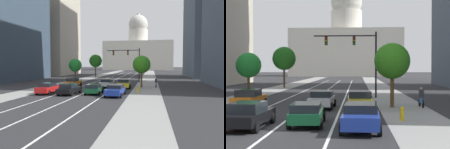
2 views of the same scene
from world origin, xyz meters
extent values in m
plane|color=#2B2B2D|center=(0.00, 40.00, 0.00)|extent=(400.00, 400.00, 0.00)
cube|color=gray|center=(-8.36, 35.00, 0.01)|extent=(4.19, 130.00, 0.01)
cube|color=gray|center=(8.36, 35.00, 0.01)|extent=(4.19, 130.00, 0.01)
cube|color=white|center=(-3.13, 25.00, 0.01)|extent=(0.16, 90.00, 0.01)
cube|color=white|center=(0.00, 25.00, 0.01)|extent=(0.16, 90.00, 0.01)
cube|color=white|center=(3.13, 25.00, 0.01)|extent=(0.16, 90.00, 0.01)
cube|color=beige|center=(0.00, 119.88, 9.39)|extent=(44.57, 22.33, 18.78)
cylinder|color=beige|center=(0.00, 119.88, 22.91)|extent=(12.72, 12.72, 8.25)
sphere|color=beige|center=(0.00, 119.88, 30.57)|extent=(12.85, 12.85, 12.85)
cube|color=#B2B5BA|center=(1.57, 8.74, 0.63)|extent=(1.95, 4.23, 0.61)
cube|color=black|center=(1.57, 8.80, 1.19)|extent=(1.74, 2.07, 0.51)
cylinder|color=black|center=(0.69, 10.19, 0.32)|extent=(0.24, 0.65, 0.64)
cylinder|color=black|center=(2.52, 10.13, 0.32)|extent=(0.24, 0.65, 0.64)
cylinder|color=black|center=(0.61, 7.35, 0.32)|extent=(0.24, 0.65, 0.64)
cylinder|color=black|center=(2.44, 7.30, 0.32)|extent=(0.24, 0.65, 0.64)
cube|color=black|center=(-1.57, -0.50, 0.61)|extent=(1.93, 4.49, 0.59)
cube|color=black|center=(-1.57, -0.81, 1.18)|extent=(1.73, 2.21, 0.55)
cylinder|color=black|center=(-2.44, 1.03, 0.32)|extent=(0.24, 0.65, 0.64)
cylinder|color=black|center=(-0.62, 0.99, 0.32)|extent=(0.24, 0.65, 0.64)
cylinder|color=black|center=(-0.69, -2.04, 0.32)|extent=(0.24, 0.65, 0.64)
cube|color=#1E389E|center=(4.70, -0.85, 0.66)|extent=(2.04, 4.77, 0.67)
cube|color=black|center=(4.70, -0.73, 1.22)|extent=(1.82, 2.59, 0.45)
cylinder|color=black|center=(3.81, 0.78, 0.32)|extent=(0.24, 0.65, 0.64)
cylinder|color=black|center=(5.69, 0.72, 0.32)|extent=(0.24, 0.65, 0.64)
cylinder|color=black|center=(3.70, -2.42, 0.32)|extent=(0.24, 0.65, 0.64)
cylinder|color=black|center=(5.59, -2.49, 0.32)|extent=(0.24, 0.65, 0.64)
cube|color=#14512D|center=(1.57, 0.64, 0.61)|extent=(1.97, 4.43, 0.58)
cube|color=black|center=(1.60, -0.14, 1.13)|extent=(1.73, 2.41, 0.46)
cylinder|color=black|center=(0.62, 2.08, 0.32)|extent=(0.25, 0.65, 0.64)
cylinder|color=black|center=(2.37, 2.16, 0.32)|extent=(0.25, 0.65, 0.64)
cylinder|color=black|center=(0.76, -0.88, 0.32)|extent=(0.25, 0.65, 0.64)
cylinder|color=black|center=(2.52, -0.79, 0.32)|extent=(0.25, 0.65, 0.64)
cube|color=orange|center=(-4.70, 9.12, 0.63)|extent=(1.90, 4.37, 0.63)
cube|color=black|center=(-4.70, 8.87, 1.24)|extent=(1.72, 2.11, 0.59)
cylinder|color=black|center=(-5.58, 10.61, 0.32)|extent=(0.23, 0.64, 0.64)
cylinder|color=black|center=(-3.76, 10.57, 0.32)|extent=(0.23, 0.64, 0.64)
cylinder|color=black|center=(-5.64, 7.66, 0.32)|extent=(0.23, 0.64, 0.64)
cylinder|color=black|center=(-3.82, 7.63, 0.32)|extent=(0.23, 0.64, 0.64)
cube|color=yellow|center=(4.70, 7.59, 0.66)|extent=(2.00, 4.11, 0.68)
cube|color=black|center=(4.70, 7.69, 1.26)|extent=(1.79, 2.20, 0.52)
cylinder|color=black|center=(3.72, 8.93, 0.32)|extent=(0.24, 0.65, 0.64)
cylinder|color=black|center=(5.58, 9.00, 0.32)|extent=(0.24, 0.65, 0.64)
cylinder|color=black|center=(3.82, 6.19, 0.32)|extent=(0.24, 0.65, 0.64)
cylinder|color=black|center=(5.68, 6.25, 0.32)|extent=(0.24, 0.65, 0.64)
cylinder|color=black|center=(6.57, 18.53, 3.69)|extent=(0.20, 0.20, 7.38)
cylinder|color=black|center=(3.09, 18.53, 6.95)|extent=(6.96, 0.14, 0.14)
cube|color=black|center=(4.13, 18.53, 6.40)|extent=(0.32, 0.28, 0.96)
sphere|color=red|center=(4.13, 18.38, 6.70)|extent=(0.20, 0.20, 0.20)
sphere|color=orange|center=(4.13, 18.38, 6.40)|extent=(0.20, 0.20, 0.20)
sphere|color=green|center=(4.13, 18.38, 6.10)|extent=(0.20, 0.20, 0.20)
cube|color=black|center=(1.00, 18.53, 6.40)|extent=(0.32, 0.28, 0.96)
sphere|color=red|center=(1.00, 18.38, 6.70)|extent=(0.20, 0.20, 0.20)
sphere|color=orange|center=(1.00, 18.38, 6.40)|extent=(0.20, 0.20, 0.20)
sphere|color=green|center=(1.00, 18.38, 6.10)|extent=(0.20, 0.20, 0.20)
cylinder|color=yellow|center=(7.34, 2.50, 0.35)|extent=(0.26, 0.26, 0.70)
sphere|color=yellow|center=(7.34, 2.50, 0.78)|extent=(0.26, 0.26, 0.26)
cylinder|color=yellow|center=(7.34, 2.34, 0.39)|extent=(0.10, 0.12, 0.10)
cylinder|color=black|center=(9.94, 9.15, 0.33)|extent=(0.10, 0.66, 0.66)
cylinder|color=black|center=(9.86, 10.19, 0.33)|extent=(0.10, 0.66, 0.66)
cube|color=#1959B2|center=(9.90, 9.67, 0.55)|extent=(0.13, 1.00, 0.36)
cube|color=#262833|center=(9.90, 9.62, 1.18)|extent=(0.38, 0.31, 0.64)
sphere|color=tan|center=(9.90, 9.69, 1.61)|extent=(0.22, 0.22, 0.22)
cylinder|color=#51381E|center=(-7.76, 36.52, 1.78)|extent=(0.32, 0.32, 3.57)
sphere|color=#20631A|center=(-7.76, 36.52, 4.93)|extent=(3.90, 3.90, 3.90)
cylinder|color=#51381E|center=(7.45, 9.74, 1.44)|extent=(0.32, 0.32, 2.88)
sphere|color=#2E7819|center=(7.45, 9.74, 3.94)|extent=(3.05, 3.05, 3.05)
cylinder|color=#51381E|center=(-9.26, 22.70, 1.29)|extent=(0.32, 0.32, 2.58)
sphere|color=#22832E|center=(-9.26, 22.70, 3.70)|extent=(3.19, 3.19, 3.19)
camera|label=1|loc=(9.14, -27.37, 4.06)|focal=34.42mm
camera|label=2|loc=(4.49, -18.84, 3.36)|focal=53.58mm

